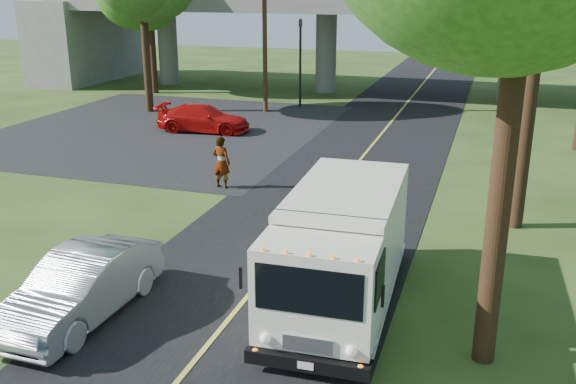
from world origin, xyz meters
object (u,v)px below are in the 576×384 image
at_px(traffic_signal, 300,54).
at_px(pedestrian, 221,162).
at_px(step_van, 341,246).
at_px(red_sedan, 203,118).
at_px(silver_sedan, 82,286).
at_px(utility_pole, 265,31).

xyz_separation_m(traffic_signal, pedestrian, (1.93, -16.20, -2.23)).
relative_size(step_van, red_sedan, 1.41).
distance_m(step_van, pedestrian, 9.76).
height_order(silver_sedan, pedestrian, pedestrian).
height_order(utility_pole, red_sedan, utility_pole).
bearing_deg(pedestrian, step_van, 137.90).
height_order(traffic_signal, red_sedan, traffic_signal).
bearing_deg(silver_sedan, traffic_signal, 97.19).
xyz_separation_m(silver_sedan, pedestrian, (-0.87, 9.80, 0.22)).
xyz_separation_m(step_van, pedestrian, (-6.27, 7.46, -0.52)).
distance_m(traffic_signal, silver_sedan, 26.26).
distance_m(silver_sedan, pedestrian, 9.84).
bearing_deg(traffic_signal, step_van, -70.90).
relative_size(step_van, pedestrian, 3.40).
bearing_deg(step_van, red_sedan, 122.42).
xyz_separation_m(traffic_signal, red_sedan, (-2.72, -7.85, -2.52)).
bearing_deg(red_sedan, pedestrian, -156.98).
xyz_separation_m(utility_pole, pedestrian, (3.43, -14.20, -3.62)).
relative_size(traffic_signal, silver_sedan, 1.13).
distance_m(step_van, silver_sedan, 5.93).
bearing_deg(silver_sedan, red_sedan, 107.97).
bearing_deg(traffic_signal, pedestrian, -83.21).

